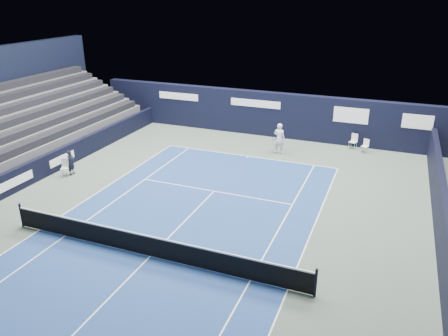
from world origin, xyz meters
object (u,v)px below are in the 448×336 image
(tennis_net, at_px, (149,245))
(line_judge_chair, at_px, (65,166))
(folding_chair_back_a, at_px, (354,140))
(folding_chair_back_b, at_px, (365,145))
(tennis_player, at_px, (279,138))

(tennis_net, bearing_deg, line_judge_chair, 148.19)
(folding_chair_back_a, height_order, tennis_net, tennis_net)
(folding_chair_back_b, height_order, tennis_player, tennis_player)
(folding_chair_back_b, xyz_separation_m, line_judge_chair, (-15.20, -10.08, 0.05))
(folding_chair_back_a, bearing_deg, line_judge_chair, -126.19)
(folding_chair_back_a, distance_m, line_judge_chair, 17.87)
(folding_chair_back_a, xyz_separation_m, tennis_net, (-5.89, -15.85, -0.05))
(tennis_net, bearing_deg, tennis_player, 83.12)
(line_judge_chair, xyz_separation_m, tennis_player, (10.12, 7.88, 0.43))
(line_judge_chair, bearing_deg, tennis_player, 13.66)
(tennis_player, bearing_deg, tennis_net, -96.88)
(tennis_net, distance_m, tennis_player, 13.28)
(line_judge_chair, height_order, tennis_net, tennis_net)
(folding_chair_back_a, distance_m, folding_chair_back_b, 0.92)
(folding_chair_back_a, bearing_deg, folding_chair_back_b, -14.12)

